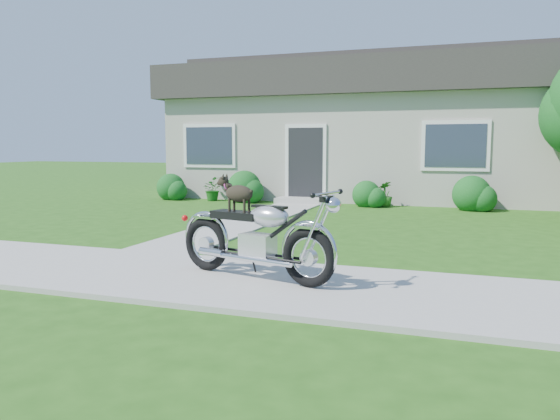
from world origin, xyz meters
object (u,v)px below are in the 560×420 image
at_px(motorcycle_with_dog, 257,235).
at_px(potted_plant_left, 211,189).
at_px(potted_plant_right, 385,194).
at_px(house, 377,128).

bearing_deg(motorcycle_with_dog, potted_plant_left, 134.28).
relative_size(potted_plant_right, motorcycle_with_dog, 0.31).
bearing_deg(house, motorcycle_with_dog, -87.33).
distance_m(house, motorcycle_with_dog, 12.05).
xyz_separation_m(house, potted_plant_right, (0.81, -3.44, -1.82)).
xyz_separation_m(potted_plant_right, motorcycle_with_dog, (-0.25, -8.48, 0.22)).
bearing_deg(house, potted_plant_left, -140.87).
distance_m(potted_plant_right, motorcycle_with_dog, 8.49).
height_order(house, potted_plant_left, house).
relative_size(house, potted_plant_left, 18.52).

